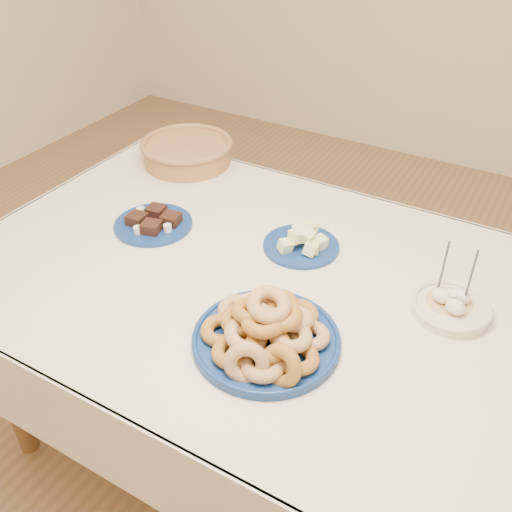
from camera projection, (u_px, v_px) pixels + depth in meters
name	position (u px, v px, depth m)	size (l,w,h in m)	color
ground	(263.00, 448.00, 1.97)	(5.00, 5.00, 0.00)	olive
dining_table	(265.00, 307.00, 1.59)	(1.71, 1.11, 0.75)	brown
donut_platter	(266.00, 332.00, 1.29)	(0.43, 0.43, 0.16)	navy
melon_plate	(303.00, 241.00, 1.62)	(0.26, 0.26, 0.08)	navy
brownie_plate	(153.00, 223.00, 1.72)	(0.25, 0.25, 0.04)	navy
wicker_basket	(187.00, 151.00, 2.04)	(0.43, 0.43, 0.09)	brown
candle_holder	(449.00, 303.00, 1.41)	(0.12, 0.12, 0.19)	tan
egg_bowl	(451.00, 307.00, 1.40)	(0.25, 0.25, 0.06)	beige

